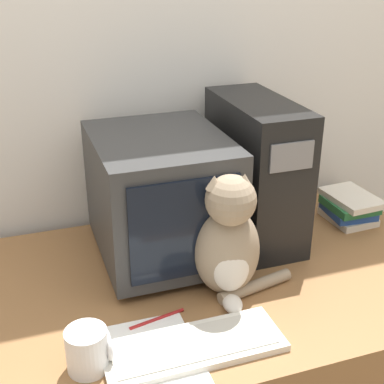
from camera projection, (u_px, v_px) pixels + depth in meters
wall_back at (152, 77)px, 1.78m from camera, size 7.00×0.05×2.50m
desk at (201, 378)px, 1.71m from camera, size 1.54×0.86×0.77m
crt_monitor at (161, 196)px, 1.58m from camera, size 0.38×0.47×0.38m
computer_tower at (255, 170)px, 1.70m from camera, size 0.19×0.44×0.45m
keyboard at (193, 347)px, 1.26m from camera, size 0.43×0.16×0.02m
cat at (229, 242)px, 1.41m from camera, size 0.29×0.22×0.36m
book_stack at (349, 207)px, 1.85m from camera, size 0.16×0.21×0.10m
pen at (157, 319)px, 1.37m from camera, size 0.15×0.04×0.01m
paper_sheet at (154, 359)px, 1.24m from camera, size 0.21×0.30×0.00m
mug at (88, 350)px, 1.19m from camera, size 0.10×0.10×0.10m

